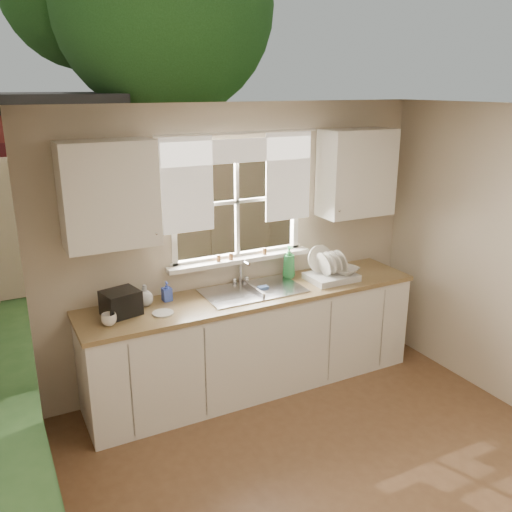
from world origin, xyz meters
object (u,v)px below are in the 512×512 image
dish_rack (331,272)px  soap_bottle_a (289,262)px  black_appliance (121,303)px  cup (109,319)px

dish_rack → soap_bottle_a: size_ratio=1.44×
soap_bottle_a → black_appliance: bearing=-176.5°
dish_rack → soap_bottle_a: 0.40m
dish_rack → soap_bottle_a: same height
dish_rack → cup: dish_rack is taller
black_appliance → soap_bottle_a: bearing=-8.2°
soap_bottle_a → dish_rack: bearing=-37.8°
soap_bottle_a → cup: bearing=-171.8°
soap_bottle_a → black_appliance: soap_bottle_a is taller
dish_rack → black_appliance: 1.92m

